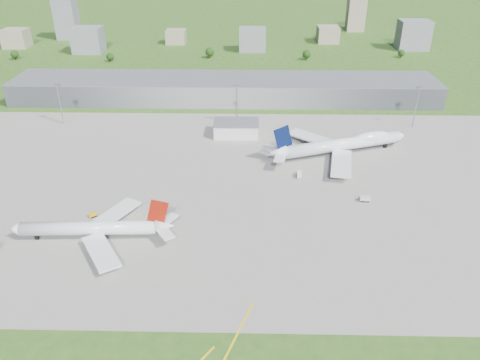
{
  "coord_description": "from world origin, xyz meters",
  "views": [
    {
      "loc": [
        17.92,
        -159.6,
        112.85
      ],
      "look_at": [
        13.86,
        27.68,
        9.0
      ],
      "focal_mm": 35.0,
      "sensor_mm": 36.0,
      "label": 1
    }
  ],
  "objects_px": {
    "tug_yellow": "(93,215)",
    "van_white_near": "(299,174)",
    "airliner_red_twin": "(95,229)",
    "airliner_blue_quad": "(343,144)",
    "van_white_far": "(365,199)"
  },
  "relations": [
    {
      "from": "airliner_red_twin",
      "to": "tug_yellow",
      "type": "xyz_separation_m",
      "value": [
        -6.1,
        15.7,
        -3.95
      ]
    },
    {
      "from": "tug_yellow",
      "to": "van_white_far",
      "type": "height_order",
      "value": "van_white_far"
    },
    {
      "from": "van_white_far",
      "to": "tug_yellow",
      "type": "bearing_deg",
      "value": -169.09
    },
    {
      "from": "airliner_red_twin",
      "to": "airliner_blue_quad",
      "type": "height_order",
      "value": "airliner_blue_quad"
    },
    {
      "from": "airliner_red_twin",
      "to": "van_white_far",
      "type": "distance_m",
      "value": 119.3
    },
    {
      "from": "airliner_blue_quad",
      "to": "airliner_red_twin",
      "type": "bearing_deg",
      "value": -163.72
    },
    {
      "from": "tug_yellow",
      "to": "airliner_blue_quad",
      "type": "bearing_deg",
      "value": -11.82
    },
    {
      "from": "airliner_red_twin",
      "to": "tug_yellow",
      "type": "bearing_deg",
      "value": -71.28
    },
    {
      "from": "tug_yellow",
      "to": "van_white_near",
      "type": "relative_size",
      "value": 0.76
    },
    {
      "from": "van_white_near",
      "to": "tug_yellow",
      "type": "bearing_deg",
      "value": 113.92
    },
    {
      "from": "airliner_blue_quad",
      "to": "van_white_near",
      "type": "distance_m",
      "value": 37.48
    },
    {
      "from": "airliner_blue_quad",
      "to": "van_white_far",
      "type": "height_order",
      "value": "airliner_blue_quad"
    },
    {
      "from": "airliner_red_twin",
      "to": "van_white_near",
      "type": "xyz_separation_m",
      "value": [
        86.89,
        54.35,
        -3.56
      ]
    },
    {
      "from": "airliner_blue_quad",
      "to": "van_white_near",
      "type": "xyz_separation_m",
      "value": [
        -26.05,
        -26.52,
        -4.73
      ]
    },
    {
      "from": "airliner_red_twin",
      "to": "airliner_blue_quad",
      "type": "relative_size",
      "value": 0.82
    }
  ]
}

